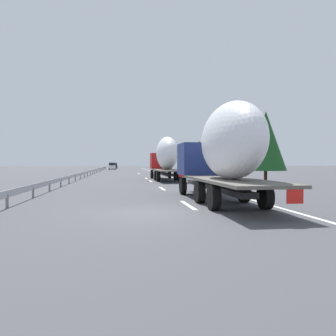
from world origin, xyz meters
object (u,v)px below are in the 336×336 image
object	(u,v)px
car_white_van	(112,166)
car_black_suv	(114,166)
truck_lead	(166,157)
truck_trailing	(223,150)
road_sign	(166,160)

from	to	relation	value
car_white_van	car_black_suv	size ratio (longest dim) A/B	1.10
truck_lead	car_black_suv	size ratio (longest dim) A/B	3.01
truck_trailing	road_sign	size ratio (longest dim) A/B	3.46
truck_lead	car_black_suv	bearing A→B (deg)	5.96
truck_trailing	car_white_van	xyz separation A→B (m)	(76.53, 7.42, -1.57)
truck_lead	truck_trailing	bearing A→B (deg)	-180.00
truck_trailing	road_sign	bearing A→B (deg)	-4.12
truck_trailing	car_black_suv	size ratio (longest dim) A/B	2.83
truck_lead	road_sign	size ratio (longest dim) A/B	3.68
truck_lead	car_white_van	distance (m)	56.63
truck_trailing	car_white_van	size ratio (longest dim) A/B	2.56
car_white_van	road_sign	world-z (taller)	road_sign
truck_lead	truck_trailing	distance (m)	20.41
truck_trailing	car_black_suv	xyz separation A→B (m)	(87.71, 7.03, -1.61)
truck_lead	car_white_van	bearing A→B (deg)	7.53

